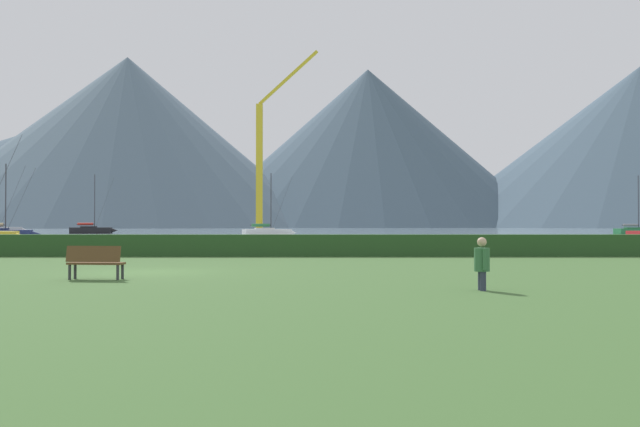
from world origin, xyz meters
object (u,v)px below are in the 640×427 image
sailboat_slip_2 (93,230)px  park_bench_under_tree (96,261)px  sailboat_slip_6 (637,231)px  sailboat_slip_5 (2,233)px  person_seated_viewer (483,261)px  dock_crane (263,174)px  sailboat_slip_3 (269,232)px

sailboat_slip_2 → park_bench_under_tree: 95.96m
sailboat_slip_6 → sailboat_slip_5: bearing=-168.5°
sailboat_slip_5 → sailboat_slip_6: 83.85m
sailboat_slip_5 → person_seated_viewer: sailboat_slip_5 is taller
sailboat_slip_6 → person_seated_viewer: bearing=-125.4°
sailboat_slip_6 → dock_crane: size_ratio=0.37×
person_seated_viewer → park_bench_under_tree: bearing=160.9°
sailboat_slip_5 → dock_crane: bearing=14.3°
person_seated_viewer → sailboat_slip_3: bearing=96.7°
park_bench_under_tree → dock_crane: bearing=97.0°
park_bench_under_tree → dock_crane: (-1.01, 65.42, 7.39)m
sailboat_slip_2 → dock_crane: size_ratio=0.41×
sailboat_slip_6 → person_seated_viewer: 91.82m
sailboat_slip_2 → sailboat_slip_6: 84.31m
park_bench_under_tree → person_seated_viewer: bearing=-10.9°
sailboat_slip_5 → sailboat_slip_6: size_ratio=0.91×
sailboat_slip_3 → sailboat_slip_5: sailboat_slip_3 is taller
sailboat_slip_5 → park_bench_under_tree: (26.76, -50.51, -0.05)m
sailboat_slip_5 → person_seated_viewer: (36.88, -53.61, 0.10)m
person_seated_viewer → dock_crane: bearing=97.2°
sailboat_slip_2 → sailboat_slip_5: size_ratio=1.24×
sailboat_slip_6 → person_seated_viewer: (-42.17, -81.56, 0.13)m
sailboat_slip_3 → person_seated_viewer: size_ratio=6.28×
sailboat_slip_6 → dock_crane: (-53.31, -13.04, 7.36)m
park_bench_under_tree → dock_crane: size_ratio=0.07×
sailboat_slip_3 → dock_crane: size_ratio=0.33×
sailboat_slip_6 → sailboat_slip_2: bearing=163.6°
sailboat_slip_6 → park_bench_under_tree: 94.29m
sailboat_slip_5 → park_bench_under_tree: size_ratio=4.89×
sailboat_slip_3 → sailboat_slip_2: bearing=118.1°
sailboat_slip_3 → park_bench_under_tree: size_ratio=4.89×
sailboat_slip_6 → dock_crane: bearing=-174.3°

